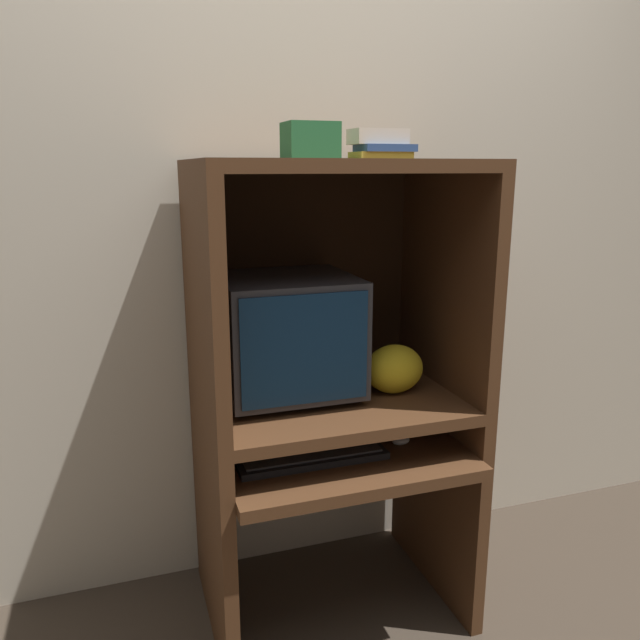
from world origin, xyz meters
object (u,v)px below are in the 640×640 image
keyboard (310,455)px  book_stack (380,145)px  crt_monitor (287,334)px  snack_bag (394,369)px  storage_box (310,141)px  mouse (401,440)px

keyboard → book_stack: (0.23, 0.07, 0.88)m
crt_monitor → book_stack: book_stack is taller
crt_monitor → snack_bag: crt_monitor is taller
keyboard → storage_box: size_ratio=3.19×
crt_monitor → book_stack: size_ratio=2.39×
snack_bag → book_stack: (-0.07, -0.01, 0.67)m
mouse → book_stack: 0.88m
mouse → book_stack: (-0.06, 0.06, 0.88)m
storage_box → crt_monitor: bearing=110.9°
keyboard → mouse: 0.29m
book_stack → crt_monitor: bearing=157.5°
mouse → storage_box: 0.93m
book_stack → mouse: bearing=-45.8°
keyboard → book_stack: 0.91m
keyboard → book_stack: bearing=16.7°
mouse → book_stack: size_ratio=0.34×
crt_monitor → storage_box: storage_box is taller
keyboard → mouse: same height
book_stack → storage_box: (-0.21, -0.00, 0.01)m
snack_bag → storage_box: storage_box is taller
snack_bag → storage_box: 0.74m
crt_monitor → book_stack: (0.25, -0.10, 0.56)m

